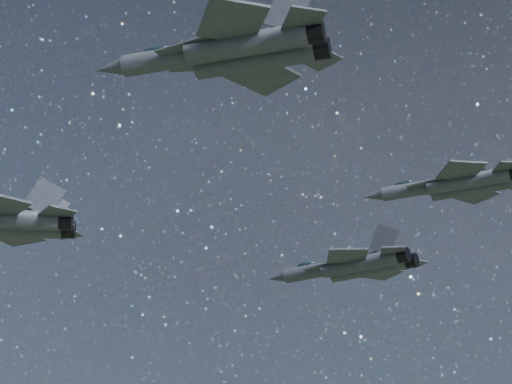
# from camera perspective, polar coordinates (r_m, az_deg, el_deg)

# --- Properties ---
(jet_left) EXTENTS (20.17, 13.56, 5.09)m
(jet_left) POSITION_cam_1_polar(r_m,az_deg,el_deg) (93.19, 7.01, -5.35)
(jet_left) COLOR #343841
(jet_right) EXTENTS (15.72, 11.24, 4.02)m
(jet_right) POSITION_cam_1_polar(r_m,az_deg,el_deg) (48.91, -1.83, 10.17)
(jet_right) COLOR #343841
(jet_slot) EXTENTS (15.40, 10.68, 3.87)m
(jet_slot) POSITION_cam_1_polar(r_m,az_deg,el_deg) (73.94, 14.35, 0.56)
(jet_slot) COLOR #343841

